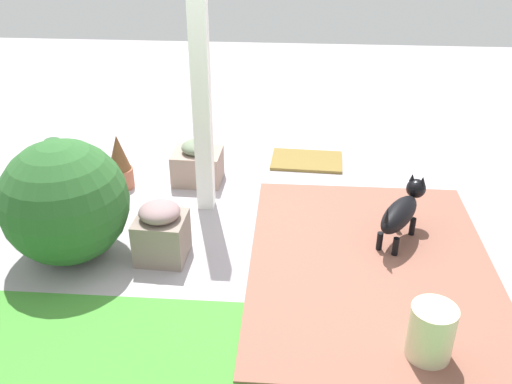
{
  "coord_description": "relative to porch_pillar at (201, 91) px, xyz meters",
  "views": [
    {
      "loc": [
        -0.36,
        3.97,
        2.51
      ],
      "look_at": [
        -0.08,
        0.12,
        0.38
      ],
      "focal_mm": 39.65,
      "sensor_mm": 36.0,
      "label": 1
    }
  ],
  "objects": [
    {
      "name": "terracotta_pot_spiky",
      "position": [
        0.84,
        -0.28,
        -0.8
      ],
      "size": [
        0.23,
        0.23,
        0.52
      ],
      "color": "#AE6146",
      "rests_on": "ground"
    },
    {
      "name": "stone_planter_mid",
      "position": [
        0.21,
        0.79,
        -0.83
      ],
      "size": [
        0.38,
        0.37,
        0.47
      ],
      "color": "gray",
      "rests_on": "ground"
    },
    {
      "name": "dog",
      "position": [
        -1.6,
        0.44,
        -0.78
      ],
      "size": [
        0.46,
        0.64,
        0.47
      ],
      "color": "black",
      "rests_on": "ground"
    },
    {
      "name": "stone_planter_nearest",
      "position": [
        0.15,
        -0.46,
        -0.87
      ],
      "size": [
        0.46,
        0.39,
        0.41
      ],
      "color": "gray",
      "rests_on": "ground"
    },
    {
      "name": "porch_pillar",
      "position": [
        0.0,
        0.0,
        0.0
      ],
      "size": [
        0.14,
        0.14,
        2.1
      ],
      "primitive_type": "cube",
      "color": "white",
      "rests_on": "ground"
    },
    {
      "name": "doormat",
      "position": [
        -0.88,
        -0.95,
        -1.04
      ],
      "size": [
        0.73,
        0.51,
        0.03
      ],
      "primitive_type": "cube",
      "rotation": [
        0.0,
        0.0,
        -0.05
      ],
      "color": "olive",
      "rests_on": "ground"
    },
    {
      "name": "ceramic_urn",
      "position": [
        -1.59,
        1.69,
        -0.87
      ],
      "size": [
        0.27,
        0.27,
        0.37
      ],
      "primitive_type": "cylinder",
      "color": "beige",
      "rests_on": "ground"
    },
    {
      "name": "terracotta_pot_tall",
      "position": [
        1.31,
        -0.03,
        -0.85
      ],
      "size": [
        0.24,
        0.24,
        0.57
      ],
      "color": "#B06246",
      "rests_on": "ground"
    },
    {
      "name": "brick_path",
      "position": [
        -1.35,
        0.78,
        -1.04
      ],
      "size": [
        1.8,
        2.4,
        0.02
      ],
      "primitive_type": "cube",
      "color": "#8D5848",
      "rests_on": "ground"
    },
    {
      "name": "round_shrub",
      "position": [
        0.9,
        0.82,
        -0.59
      ],
      "size": [
        0.93,
        0.93,
        0.93
      ],
      "primitive_type": "sphere",
      "color": "#2A5C29",
      "rests_on": "ground"
    },
    {
      "name": "ground_plane",
      "position": [
        -0.39,
        0.28,
        -1.05
      ],
      "size": [
        12.0,
        12.0,
        0.0
      ],
      "primitive_type": "plane",
      "color": "#A89FA6"
    }
  ]
}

